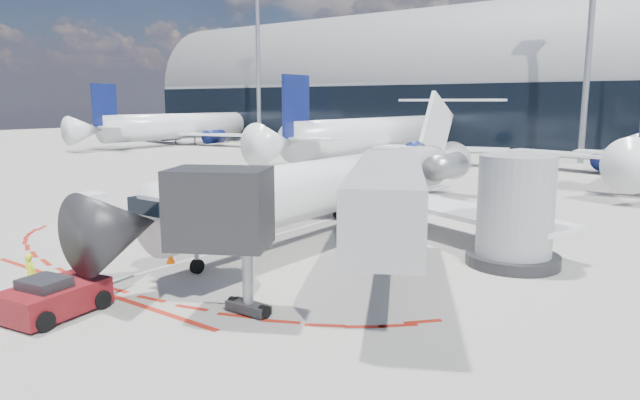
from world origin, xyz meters
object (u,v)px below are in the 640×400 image
Objects in this scene: pushback_tug at (53,298)px; regional_jet at (348,181)px; uld_container at (90,209)px; ramp_worker at (31,274)px.

regional_jet is at bearing 80.35° from pushback_tug.
pushback_tug is 2.60× the size of uld_container.
uld_container reaches higher than ramp_worker.
uld_container is at bearing 134.76° from pushback_tug.
pushback_tug is 14.93m from uld_container.
regional_jet reaches higher than ramp_worker.
regional_jet reaches higher than uld_container.
regional_jet is 15.37× the size of uld_container.
ramp_worker is at bearing -99.99° from regional_jet.
uld_container is (-11.97, 8.92, 0.32)m from pushback_tug.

